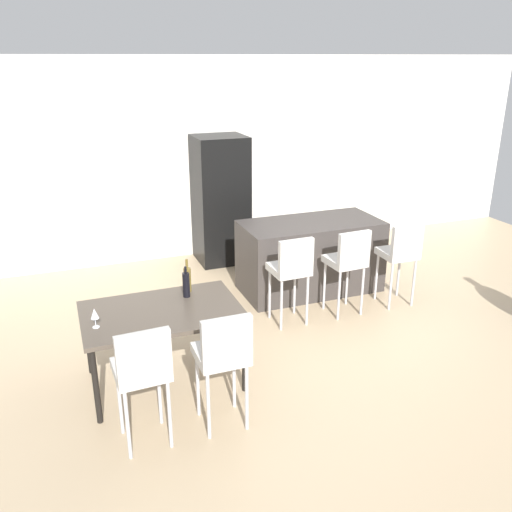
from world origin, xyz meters
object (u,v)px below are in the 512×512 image
(wine_bottle_right, at_px, (187,279))
(wine_glass_left, at_px, (95,314))
(dining_chair_far, at_px, (223,352))
(wine_bottle_middle, at_px, (186,284))
(dining_table, at_px, (162,317))
(bar_chair_left, at_px, (291,267))
(bar_chair_middle, at_px, (348,259))
(potted_plant, at_px, (347,225))
(bar_chair_right, at_px, (401,251))
(kitchen_island, at_px, (310,256))
(dining_chair_near, at_px, (142,368))
(refrigerator, at_px, (221,200))

(wine_bottle_right, xyz_separation_m, wine_glass_left, (-0.90, -0.45, -0.00))
(wine_bottle_right, relative_size, wine_glass_left, 1.90)
(dining_chair_far, bearing_deg, wine_bottle_right, 89.62)
(wine_bottle_middle, relative_size, wine_glass_left, 1.76)
(dining_table, height_order, wine_bottle_middle, wine_bottle_middle)
(dining_chair_far, xyz_separation_m, wine_bottle_right, (0.01, 1.15, 0.17))
(bar_chair_left, relative_size, bar_chair_middle, 1.00)
(bar_chair_middle, bearing_deg, wine_glass_left, -164.98)
(potted_plant, bearing_deg, wine_glass_left, -144.11)
(bar_chair_right, bearing_deg, potted_plant, 75.32)
(bar_chair_right, height_order, dining_chair_far, same)
(kitchen_island, relative_size, bar_chair_middle, 1.68)
(dining_table, bearing_deg, wine_glass_left, -167.95)
(bar_chair_right, distance_m, dining_chair_far, 3.06)
(bar_chair_left, height_order, dining_chair_near, same)
(bar_chair_middle, height_order, wine_glass_left, bar_chair_middle)
(bar_chair_middle, xyz_separation_m, dining_table, (-2.28, -0.64, -0.02))
(wine_bottle_middle, bearing_deg, dining_chair_near, -120.08)
(kitchen_island, height_order, refrigerator, refrigerator)
(bar_chair_right, bearing_deg, wine_glass_left, -167.89)
(bar_chair_right, xyz_separation_m, wine_glass_left, (-3.58, -0.77, 0.17))
(dining_chair_near, height_order, dining_chair_far, same)
(dining_chair_near, height_order, wine_bottle_right, wine_bottle_right)
(kitchen_island, xyz_separation_m, bar_chair_right, (0.79, -0.80, 0.24))
(wine_bottle_right, bearing_deg, refrigerator, 66.18)
(kitchen_island, distance_m, wine_glass_left, 3.22)
(dining_chair_far, height_order, wine_bottle_right, wine_bottle_right)
(kitchen_island, xyz_separation_m, dining_table, (-2.21, -1.45, 0.22))
(kitchen_island, relative_size, wine_bottle_right, 5.35)
(dining_chair_far, bearing_deg, bar_chair_left, 49.55)
(bar_chair_left, relative_size, wine_glass_left, 6.03)
(kitchen_island, xyz_separation_m, wine_bottle_middle, (-1.92, -1.24, 0.40))
(kitchen_island, bearing_deg, bar_chair_left, -128.35)
(dining_chair_far, relative_size, wine_bottle_right, 3.18)
(kitchen_island, height_order, dining_table, kitchen_island)
(bar_chair_right, xyz_separation_m, potted_plant, (0.59, 2.25, -0.38))
(bar_chair_left, height_order, potted_plant, bar_chair_left)
(bar_chair_middle, xyz_separation_m, wine_glass_left, (-2.86, -0.77, 0.17))
(bar_chair_left, distance_m, bar_chair_right, 1.43)
(bar_chair_left, xyz_separation_m, bar_chair_middle, (0.71, 0.00, 0.00))
(wine_glass_left, xyz_separation_m, potted_plant, (4.17, 3.02, -0.55))
(bar_chair_middle, xyz_separation_m, bar_chair_right, (0.72, -0.00, 0.00))
(dining_table, xyz_separation_m, dining_chair_far, (0.32, -0.83, 0.02))
(bar_chair_left, xyz_separation_m, bar_chair_right, (1.43, -0.00, 0.00))
(dining_table, bearing_deg, bar_chair_left, 22.30)
(kitchen_island, relative_size, wine_glass_left, 10.16)
(refrigerator, relative_size, potted_plant, 3.35)
(kitchen_island, bearing_deg, refrigerator, 117.09)
(dining_table, bearing_deg, kitchen_island, 33.27)
(bar_chair_middle, height_order, dining_chair_far, same)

